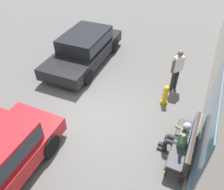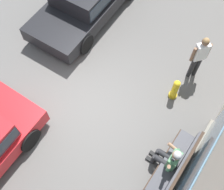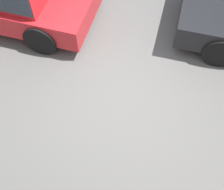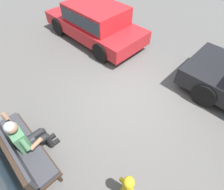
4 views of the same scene
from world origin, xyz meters
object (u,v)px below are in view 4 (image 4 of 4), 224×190
(parked_car_mid, at_px, (95,21))
(bench, at_px, (19,148))
(person_on_phone, at_px, (27,138))
(fire_hydrant, at_px, (128,188))

(parked_car_mid, bearing_deg, bench, 122.78)
(person_on_phone, distance_m, parked_car_mid, 4.97)
(person_on_phone, height_order, parked_car_mid, parked_car_mid)
(fire_hydrant, bearing_deg, person_on_phone, 23.60)
(person_on_phone, bearing_deg, bench, 92.02)
(person_on_phone, relative_size, parked_car_mid, 0.31)
(bench, bearing_deg, parked_car_mid, -57.22)
(person_on_phone, relative_size, fire_hydrant, 1.62)
(bench, bearing_deg, fire_hydrant, -151.13)
(person_on_phone, xyz_separation_m, fire_hydrant, (-1.97, -0.86, -0.29))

